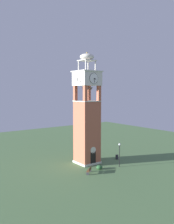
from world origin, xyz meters
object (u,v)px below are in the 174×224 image
Objects in this scene: park_bench at (89,170)px; clock_tower at (87,119)px; lamp_post at (119,151)px; trash_bin at (117,157)px.

clock_tower is at bearing 56.68° from park_bench.
clock_tower reaches higher than park_bench.
park_bench is at bearing -123.32° from clock_tower.
lamp_post reaches higher than trash_bin.
clock_tower is 7.60m from lamp_post.
lamp_post is 4.88× the size of trash_bin.
park_bench is (-2.94, -4.47, -7.21)m from clock_tower.
park_bench is at bearing -161.18° from trash_bin.
clock_tower is 8.97m from park_bench.
park_bench is at bearing 175.17° from lamp_post.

